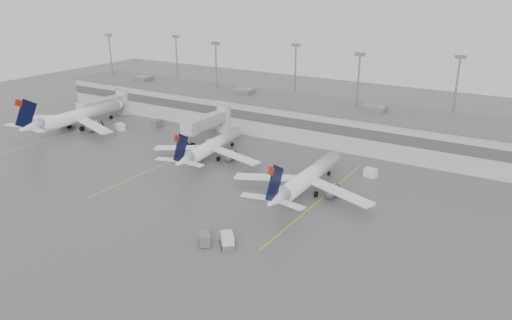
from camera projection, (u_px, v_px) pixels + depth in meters
The scene contains 18 objects.
ground at pixel (147, 231), 75.44m from camera, with size 260.00×260.00×0.00m, color #535355.
terminal at pixel (313, 119), 120.52m from camera, with size 152.00×17.00×9.45m.
light_masts at pixel (324, 83), 122.49m from camera, with size 142.40×8.00×20.60m.
jet_bridge_left at pixel (112, 103), 138.11m from camera, with size 4.00×17.20×7.00m.
jet_bridge_right at pixel (215, 120), 120.88m from camera, with size 4.00×17.20×7.00m.
stand_markings at pixel (235, 180), 94.68m from camera, with size 105.25×40.00×0.01m.
jet_far_left at pixel (76, 116), 126.22m from camera, with size 30.20×33.85×10.95m.
jet_mid_left at pixel (211, 146), 105.12m from camera, with size 24.80×27.94×9.05m.
jet_mid_right at pixel (307, 178), 87.89m from camera, with size 26.59×29.79×9.64m.
baggage_tug at pixel (227, 242), 70.89m from camera, with size 3.47×3.55×1.99m.
baggage_cart at pixel (204, 239), 71.46m from camera, with size 2.97×3.05×1.74m.
gse_uld_a at pixel (120, 127), 126.25m from camera, with size 2.43×1.62×1.72m, color silver.
gse_uld_b at pixel (213, 144), 112.39m from camera, with size 2.70×1.80×1.91m, color silver.
gse_uld_c at pixel (371, 173), 96.19m from camera, with size 2.34×1.56×1.66m, color silver.
gse_loader at pixel (157, 124), 128.91m from camera, with size 1.83×2.93×1.83m, color slate.
cone_a at pixel (131, 124), 130.66m from camera, with size 0.46×0.46×0.73m, color orange.
cone_b at pixel (161, 145), 113.79m from camera, with size 0.41×0.41×0.65m, color orange.
cone_c at pixel (316, 163), 102.72m from camera, with size 0.39×0.39×0.61m, color orange.
Camera 1 is at (49.31, -48.73, 35.71)m, focal length 35.00 mm.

